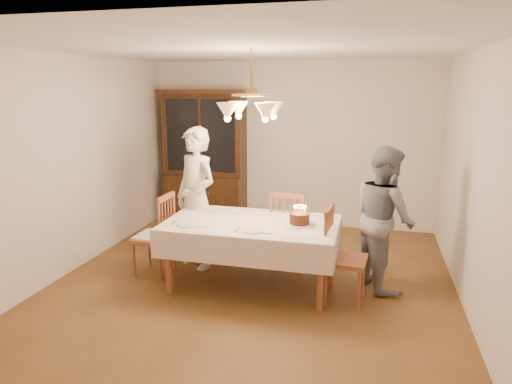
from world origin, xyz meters
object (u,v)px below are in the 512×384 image
(china_hutch, at_px, (205,160))
(dining_table, at_px, (252,228))
(chair_far_side, at_px, (289,234))
(elderly_woman, at_px, (196,198))
(birthday_cake, at_px, (299,219))

(china_hutch, bearing_deg, dining_table, -58.41)
(chair_far_side, xyz_separation_m, elderly_woman, (-1.12, -0.21, 0.43))
(dining_table, height_order, chair_far_side, chair_far_side)
(china_hutch, xyz_separation_m, chair_far_side, (1.70, -1.64, -0.60))
(elderly_woman, relative_size, birthday_cake, 5.84)
(dining_table, bearing_deg, chair_far_side, 63.13)
(dining_table, height_order, birthday_cake, birthday_cake)
(elderly_woman, bearing_deg, birthday_cake, 14.46)
(elderly_woman, height_order, birthday_cake, elderly_woman)
(dining_table, relative_size, birthday_cake, 6.33)
(elderly_woman, xyz_separation_m, birthday_cake, (1.34, -0.39, -0.06))
(dining_table, height_order, china_hutch, china_hutch)
(china_hutch, distance_m, elderly_woman, 1.94)
(chair_far_side, bearing_deg, dining_table, -116.87)
(dining_table, xyz_separation_m, china_hutch, (-1.39, 2.25, 0.36))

